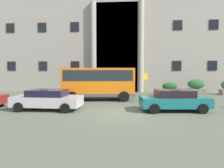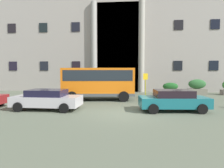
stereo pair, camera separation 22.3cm
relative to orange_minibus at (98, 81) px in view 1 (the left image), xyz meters
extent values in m
cube|color=#545A49|center=(2.36, -5.50, -1.77)|extent=(80.00, 64.00, 0.12)
cube|color=gray|center=(2.36, 12.00, 5.83)|extent=(37.63, 9.00, 15.08)
cube|color=black|center=(1.31, 7.56, 3.94)|extent=(5.25, 0.12, 11.31)
cylinder|color=gray|center=(-1.69, 7.25, 3.94)|extent=(0.74, 0.74, 11.31)
cylinder|color=gray|center=(4.30, 7.25, 3.94)|extent=(0.74, 0.74, 11.31)
cube|color=black|center=(-12.69, 7.46, 1.60)|extent=(1.09, 0.08, 1.18)
cube|color=black|center=(-8.39, 7.46, 1.60)|extent=(1.09, 0.08, 1.18)
cube|color=black|center=(-4.09, 7.46, 1.60)|extent=(1.09, 0.08, 1.18)
cube|color=black|center=(8.81, 7.46, 1.60)|extent=(1.09, 0.08, 1.18)
cube|color=black|center=(13.11, 7.46, 1.60)|extent=(1.09, 0.08, 1.18)
cube|color=black|center=(-12.69, 7.46, 6.58)|extent=(1.09, 0.08, 1.18)
cube|color=black|center=(-8.39, 7.46, 6.58)|extent=(1.09, 0.08, 1.18)
cube|color=black|center=(-4.09, 7.46, 6.58)|extent=(1.09, 0.08, 1.18)
cube|color=black|center=(8.81, 7.46, 6.58)|extent=(1.09, 0.08, 1.18)
cube|color=black|center=(13.11, 7.46, 6.58)|extent=(1.09, 0.08, 1.18)
cube|color=orange|center=(-0.01, 0.00, -0.04)|extent=(6.51, 2.98, 2.44)
cube|color=#1D2429|center=(-0.01, 0.00, 0.53)|extent=(6.14, 2.97, 0.92)
cube|color=#1D2429|center=(3.05, 0.34, 0.32)|extent=(0.27, 1.92, 1.15)
cube|color=#464C4D|center=(-0.01, 0.00, -1.14)|extent=(6.51, 3.02, 0.24)
cylinder|color=black|center=(2.05, 1.38, -1.26)|extent=(0.93, 0.38, 0.90)
cylinder|color=black|center=(2.31, -0.89, -1.26)|extent=(0.93, 0.38, 0.90)
cylinder|color=black|center=(-2.32, 0.89, -1.26)|extent=(0.93, 0.38, 0.90)
cylinder|color=black|center=(-2.07, -1.39, -1.26)|extent=(0.93, 0.38, 0.90)
cylinder|color=#949915|center=(4.34, 1.59, -0.54)|extent=(0.08, 0.08, 2.35)
cube|color=yellow|center=(4.34, 1.56, 0.39)|extent=(0.44, 0.03, 0.60)
cube|color=#686858|center=(7.36, 4.64, -1.46)|extent=(1.75, 0.82, 0.51)
ellipsoid|color=#1C501F|center=(7.36, 4.64, -0.78)|extent=(1.68, 0.74, 0.84)
cube|color=#656257|center=(-4.02, 4.97, -1.48)|extent=(1.77, 0.87, 0.46)
ellipsoid|color=#276538|center=(-4.02, 4.97, -0.73)|extent=(1.70, 0.78, 1.05)
cube|color=slate|center=(10.37, 5.05, -1.39)|extent=(2.00, 0.79, 0.64)
ellipsoid|color=#295A2C|center=(10.37, 5.05, -0.53)|extent=(1.92, 0.71, 1.07)
cube|color=#176169|center=(5.62, -4.49, -1.12)|extent=(4.48, 2.17, 0.65)
cube|color=black|center=(5.62, -4.49, -0.56)|extent=(2.47, 1.79, 0.46)
cylinder|color=black|center=(7.02, -3.46, -1.40)|extent=(0.63, 0.25, 0.62)
cylinder|color=black|center=(7.16, -5.29, -1.40)|extent=(0.63, 0.25, 0.62)
cylinder|color=black|center=(4.08, -3.69, -1.40)|extent=(0.63, 0.25, 0.62)
cylinder|color=black|center=(4.22, -5.52, -1.40)|extent=(0.63, 0.25, 0.62)
cube|color=#B6B2B7|center=(-2.76, -4.74, -1.11)|extent=(4.52, 2.00, 0.66)
cube|color=black|center=(-2.76, -4.74, -0.57)|extent=(2.46, 1.71, 0.43)
cylinder|color=black|center=(-1.22, -3.84, -1.40)|extent=(0.63, 0.22, 0.62)
cylinder|color=black|center=(-1.27, -5.72, -1.40)|extent=(0.63, 0.22, 0.62)
cylinder|color=black|center=(-4.26, -3.76, -1.40)|extent=(0.63, 0.22, 0.62)
cylinder|color=black|center=(-4.31, -5.64, -1.40)|extent=(0.63, 0.22, 0.62)
cylinder|color=black|center=(-6.93, -3.55, -1.40)|extent=(0.62, 0.20, 0.62)
cylinder|color=black|center=(-3.27, -2.32, -1.41)|extent=(0.60, 0.27, 0.60)
cylinder|color=black|center=(-4.52, -1.94, -1.41)|extent=(0.61, 0.29, 0.60)
cube|color=black|center=(-3.90, -2.13, -1.13)|extent=(0.87, 0.47, 0.32)
cube|color=black|center=(-4.07, -2.07, -0.95)|extent=(0.56, 0.34, 0.12)
cylinder|color=#A5A5A8|center=(-3.37, -2.29, -0.83)|extent=(0.19, 0.53, 0.03)
camera|label=1|loc=(2.47, -17.32, 0.85)|focal=31.09mm
camera|label=2|loc=(2.69, -17.30, 0.85)|focal=31.09mm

